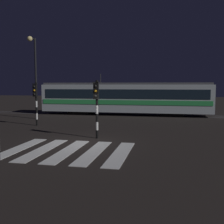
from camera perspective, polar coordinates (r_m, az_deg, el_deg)
The scene contains 8 objects.
ground_plane at distance 14.58m, azimuth -6.54°, elevation -6.36°, with size 120.00×120.00×0.00m, color black.
rail_near at distance 27.21m, azimuth 2.18°, elevation -0.74°, with size 80.00×0.12×0.03m, color #59595E.
rail_far at distance 28.62m, azimuth 2.66°, elevation -0.43°, with size 80.00×0.12×0.03m, color #59595E.
crosswalk_zebra at distance 12.90m, azimuth -9.12°, elevation -7.92°, with size 5.60×4.55×0.02m.
traffic_light_corner_far_left at distance 21.10m, azimuth -15.48°, elevation 2.98°, with size 0.36×0.42×3.22m.
traffic_light_median_centre at distance 15.39m, azimuth -3.23°, elevation 2.43°, with size 0.36×0.42×3.28m.
street_lamp_trackside_left at distance 25.30m, azimuth -15.75°, elevation 8.79°, with size 0.44×1.21×7.11m.
tram at distance 27.76m, azimuth 2.70°, elevation 2.98°, with size 17.01×2.58×4.15m.
Camera 1 is at (4.51, -13.53, 3.00)m, focal length 44.30 mm.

